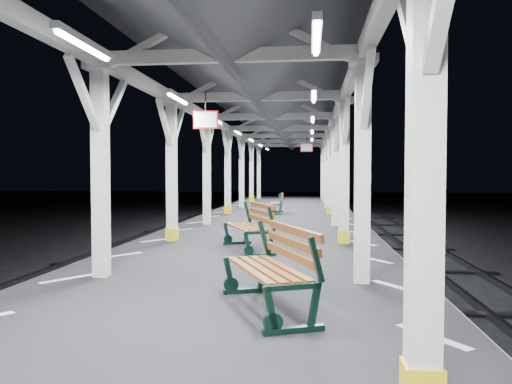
# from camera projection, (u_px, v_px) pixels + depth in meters

# --- Properties ---
(ground) EXTENTS (120.00, 120.00, 0.00)m
(ground) POSITION_uv_depth(u_px,v_px,m) (245.00, 309.00, 9.61)
(ground) COLOR black
(ground) RESTS_ON ground
(platform) EXTENTS (6.00, 50.00, 1.00)m
(platform) POSITION_uv_depth(u_px,v_px,m) (245.00, 283.00, 9.59)
(platform) COLOR black
(platform) RESTS_ON ground
(hazard_stripes_left) EXTENTS (1.00, 48.00, 0.01)m
(hazard_stripes_left) POSITION_uv_depth(u_px,v_px,m) (122.00, 255.00, 9.83)
(hazard_stripes_left) COLOR silver
(hazard_stripes_left) RESTS_ON platform
(hazard_stripes_right) EXTENTS (1.00, 48.00, 0.01)m
(hazard_stripes_right) POSITION_uv_depth(u_px,v_px,m) (375.00, 260.00, 9.30)
(hazard_stripes_right) COLOR silver
(hazard_stripes_right) RESTS_ON platform
(track_left) EXTENTS (2.20, 60.00, 0.16)m
(track_left) POSITION_uv_depth(u_px,v_px,m) (2.00, 298.00, 10.14)
(track_left) COLOR #2D2D33
(track_left) RESTS_ON ground
(canopy) EXTENTS (5.40, 49.00, 4.65)m
(canopy) POSITION_uv_depth(u_px,v_px,m) (245.00, 71.00, 9.42)
(canopy) COLOR silver
(canopy) RESTS_ON platform
(bench_near) EXTENTS (1.32, 1.94, 0.99)m
(bench_near) POSITION_uv_depth(u_px,v_px,m) (276.00, 266.00, 5.89)
(bench_near) COLOR black
(bench_near) RESTS_ON platform
(bench_mid) EXTENTS (1.31, 1.93, 0.98)m
(bench_mid) POSITION_uv_depth(u_px,v_px,m) (252.00, 225.00, 10.50)
(bench_mid) COLOR black
(bench_mid) RESTS_ON platform
(bench_far) EXTENTS (0.60, 1.52, 0.82)m
(bench_far) POSITION_uv_depth(u_px,v_px,m) (278.00, 203.00, 20.03)
(bench_far) COLOR black
(bench_far) RESTS_ON platform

